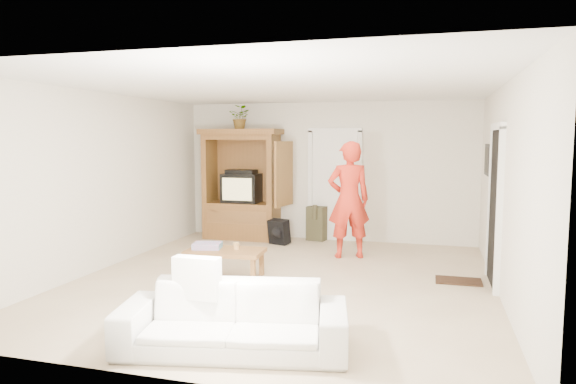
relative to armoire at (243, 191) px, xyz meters
name	(u,v)px	position (x,y,z in m)	size (l,w,h in m)	color
floor	(283,281)	(1.58, -2.66, -0.91)	(6.00, 6.00, 0.00)	tan
ceiling	(283,87)	(1.58, -2.66, 1.69)	(6.00, 6.00, 0.00)	white
wall_back	(327,172)	(1.58, 0.34, 0.39)	(5.50, 5.50, 0.00)	silver
wall_front	(173,220)	(1.58, -5.66, 0.39)	(5.50, 5.50, 0.00)	silver
wall_left	(104,181)	(-1.17, -2.66, 0.39)	(6.00, 6.00, 0.00)	silver
wall_right	(504,191)	(4.33, -2.66, 0.39)	(6.00, 6.00, 0.00)	silver
armoire	(243,191)	(0.00, 0.00, 0.00)	(1.82, 1.14, 2.10)	brown
door_back	(335,187)	(1.73, 0.31, 0.11)	(0.85, 0.05, 2.04)	white
doorway_right	(495,208)	(4.30, -2.06, 0.11)	(0.05, 0.90, 2.04)	black
framed_picture	(487,160)	(4.31, -0.76, 0.69)	(0.03, 0.60, 0.48)	black
doormat	(458,281)	(3.88, -2.06, -0.90)	(0.60, 0.40, 0.02)	#382316
plant	(240,117)	(-0.02, -0.03, 1.41)	(0.40, 0.34, 0.44)	#4C7238
man	(349,200)	(2.21, -1.04, 0.03)	(0.69, 0.45, 1.88)	red
sofa	(233,318)	(1.79, -4.99, -0.61)	(2.06, 0.80, 0.60)	silver
coffee_table	(225,253)	(0.76, -2.72, -0.57)	(1.09, 0.64, 0.39)	olive
towel	(207,246)	(0.49, -2.72, -0.48)	(0.38, 0.28, 0.08)	#FF54A6
candle	(236,246)	(0.91, -2.67, -0.47)	(0.08, 0.08, 0.10)	tan
backpack_black	(279,232)	(0.83, -0.37, -0.69)	(0.36, 0.21, 0.44)	black
backpack_olive	(317,223)	(1.41, 0.19, -0.59)	(0.34, 0.25, 0.64)	#47442B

